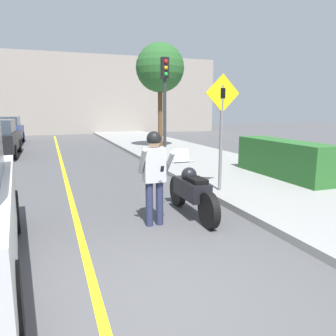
{
  "coord_description": "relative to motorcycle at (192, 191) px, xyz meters",
  "views": [
    {
      "loc": [
        -1.0,
        -3.36,
        2.19
      ],
      "look_at": [
        1.22,
        2.77,
        0.99
      ],
      "focal_mm": 35.0,
      "sensor_mm": 36.0,
      "label": 1
    }
  ],
  "objects": [
    {
      "name": "building_backdrop",
      "position": [
        -1.67,
        23.42,
        2.81
      ],
      "size": [
        28.0,
        1.2,
        6.66
      ],
      "color": "gray",
      "rests_on": "ground"
    },
    {
      "name": "traffic_light",
      "position": [
        1.41,
        5.64,
        2.29
      ],
      "size": [
        0.26,
        0.3,
        3.84
      ],
      "color": "#2D2D30",
      "rests_on": "sidewalk_curb"
    },
    {
      "name": "road_center_line",
      "position": [
        -2.27,
        3.42,
        -0.51
      ],
      "size": [
        0.12,
        36.0,
        0.01
      ],
      "color": "yellow",
      "rests_on": "ground"
    },
    {
      "name": "street_tree",
      "position": [
        2.77,
        10.21,
        3.63
      ],
      "size": [
        2.43,
        2.43,
        5.25
      ],
      "color": "brown",
      "rests_on": "sidewalk_curb"
    },
    {
      "name": "sidewalk_curb",
      "position": [
        3.13,
        1.42,
        -0.45
      ],
      "size": [
        4.4,
        44.0,
        0.15
      ],
      "color": "gray",
      "rests_on": "ground"
    },
    {
      "name": "ground_plane",
      "position": [
        -1.67,
        -2.58,
        -0.52
      ],
      "size": [
        80.0,
        80.0,
        0.0
      ],
      "primitive_type": "plane",
      "color": "#4C4C4F"
    },
    {
      "name": "crossing_sign",
      "position": [
        1.3,
        1.16,
        1.34
      ],
      "size": [
        0.91,
        0.08,
        2.84
      ],
      "color": "slate",
      "rests_on": "sidewalk_curb"
    },
    {
      "name": "parked_car_blue",
      "position": [
        -5.16,
        16.32,
        0.34
      ],
      "size": [
        1.88,
        4.2,
        1.68
      ],
      "color": "black",
      "rests_on": "ground"
    },
    {
      "name": "hedge_row",
      "position": [
        3.93,
        2.05,
        0.17
      ],
      "size": [
        0.9,
        3.55,
        1.09
      ],
      "color": "#286028",
      "rests_on": "sidewalk_curb"
    },
    {
      "name": "motorcycle",
      "position": [
        0.0,
        0.0,
        0.0
      ],
      "size": [
        0.62,
        2.22,
        1.32
      ],
      "color": "black",
      "rests_on": "ground"
    },
    {
      "name": "person_biker",
      "position": [
        -0.89,
        -0.29,
        0.58
      ],
      "size": [
        0.59,
        0.48,
        1.78
      ],
      "color": "#282D4C",
      "rests_on": "ground"
    }
  ]
}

